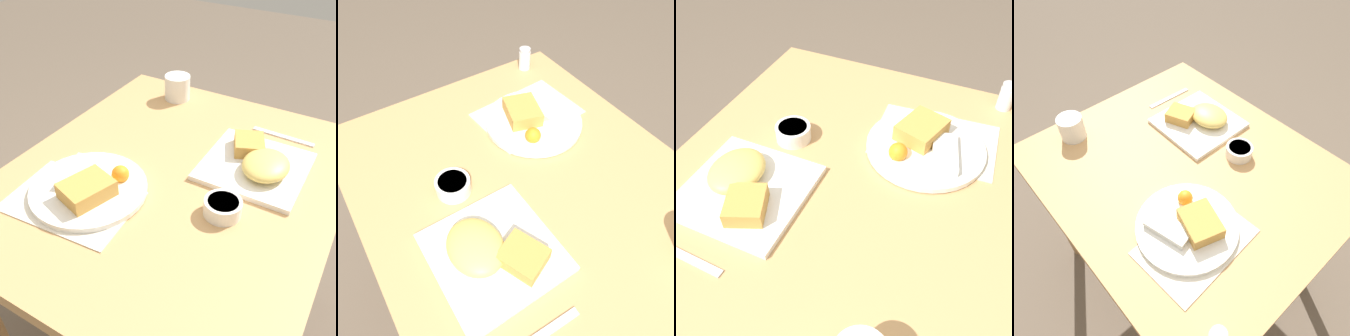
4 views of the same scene
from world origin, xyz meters
The scene contains 8 objects.
ground_plane centered at (0.00, 0.00, 0.00)m, with size 8.00×8.00×0.00m, color brown.
dining_table centered at (0.00, 0.00, 0.63)m, with size 0.94×0.81×0.72m.
menu_card centered at (-0.21, 0.16, 0.72)m, with size 0.23×0.31×0.00m.
plate_square_near centered at (0.13, -0.18, 0.74)m, with size 0.26×0.26×0.06m.
plate_oval_far centered at (-0.16, 0.14, 0.73)m, with size 0.28×0.28×0.05m.
sauce_ramekin centered at (-0.07, -0.17, 0.74)m, with size 0.09×0.09×0.04m.
salt_shaker centered at (-0.41, 0.29, 0.75)m, with size 0.04×0.04×0.07m.
butter_knife centered at (0.31, -0.19, 0.72)m, with size 0.02×0.18×0.00m.
Camera 3 is at (0.56, 0.25, 1.36)m, focal length 42.00 mm.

